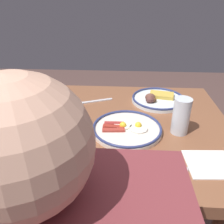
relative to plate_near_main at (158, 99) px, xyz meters
The scene contains 9 objects.
dining_table 0.40m from the plate_near_main, 37.70° to the left, with size 1.16×0.83×0.76m.
plate_near_main is the anchor object (origin of this frame).
plate_center_pancakes 0.61m from the plate_near_main, 11.25° to the left, with size 0.26×0.26×0.09m.
plate_far_companion 0.33m from the plate_near_main, 61.41° to the left, with size 0.28×0.28×0.04m.
plate_far_side 0.68m from the plate_near_main, 41.41° to the left, with size 0.23×0.23×0.04m.
drinking_glass 0.29m from the plate_near_main, 100.25° to the left, with size 0.07×0.07×0.15m.
paper_napkin 0.49m from the plate_near_main, 103.71° to the left, with size 0.15×0.14×0.00m, color white.
fork_near 0.32m from the plate_near_main, ahead, with size 0.18×0.08×0.01m.
butter_knife 0.50m from the plate_near_main, 82.55° to the left, with size 0.21×0.04×0.01m.
Camera 1 is at (-0.13, 0.85, 1.27)m, focal length 37.12 mm.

